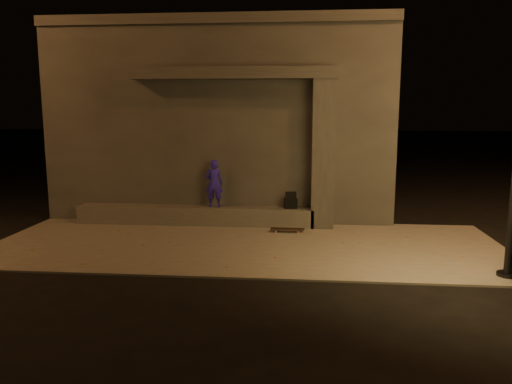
# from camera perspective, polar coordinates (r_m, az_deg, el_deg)

# --- Properties ---
(ground) EXTENTS (120.00, 120.00, 0.00)m
(ground) POSITION_cam_1_polar(r_m,az_deg,el_deg) (9.02, -2.62, -9.53)
(ground) COLOR black
(ground) RESTS_ON ground
(sidewalk) EXTENTS (11.00, 4.40, 0.04)m
(sidewalk) POSITION_cam_1_polar(r_m,az_deg,el_deg) (10.91, -1.17, -6.02)
(sidewalk) COLOR #66635A
(sidewalk) RESTS_ON ground
(building) EXTENTS (9.00, 5.10, 5.22)m
(building) POSITION_cam_1_polar(r_m,az_deg,el_deg) (15.10, -3.07, 8.24)
(building) COLOR #393634
(building) RESTS_ON ground
(ledge) EXTENTS (6.00, 0.55, 0.45)m
(ledge) POSITION_cam_1_polar(r_m,az_deg,el_deg) (12.77, -6.99, -2.65)
(ledge) COLOR #4D4B46
(ledge) RESTS_ON sidewalk
(column) EXTENTS (0.55, 0.55, 3.60)m
(column) POSITION_cam_1_polar(r_m,az_deg,el_deg) (12.25, 7.68, 4.28)
(column) COLOR #393634
(column) RESTS_ON sidewalk
(canopy) EXTENTS (5.00, 0.70, 0.28)m
(canopy) POSITION_cam_1_polar(r_m,az_deg,el_deg) (12.39, -2.62, 13.39)
(canopy) COLOR #393634
(canopy) RESTS_ON column
(skateboarder) EXTENTS (0.45, 0.31, 1.20)m
(skateboarder) POSITION_cam_1_polar(r_m,az_deg,el_deg) (12.53, -4.81, 1.00)
(skateboarder) COLOR #271AAB
(skateboarder) RESTS_ON ledge
(backpack) EXTENTS (0.34, 0.25, 0.44)m
(backpack) POSITION_cam_1_polar(r_m,az_deg,el_deg) (12.41, 4.00, -1.19)
(backpack) COLOR black
(backpack) RESTS_ON ledge
(skateboard) EXTENTS (0.81, 0.22, 0.09)m
(skateboard) POSITION_cam_1_polar(r_m,az_deg,el_deg) (11.89, 3.61, -4.27)
(skateboard) COLOR black
(skateboard) RESTS_ON sidewalk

